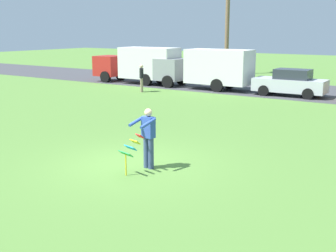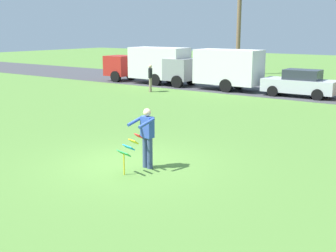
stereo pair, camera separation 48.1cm
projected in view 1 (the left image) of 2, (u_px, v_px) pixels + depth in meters
The scene contains 8 objects.
ground_plane at pixel (132, 164), 12.82m from camera, with size 120.00×120.00×0.00m, color #568438.
road_strip at pixel (310, 92), 27.67m from camera, with size 120.00×8.00×0.01m, color #424247.
person_kite_flyer at pixel (148, 136), 12.28m from camera, with size 0.59×0.70×1.73m.
kite_held at pixel (131, 149), 11.82m from camera, with size 0.53×0.70×1.08m.
parked_truck_red_cab at pixel (140, 64), 31.72m from camera, with size 6.74×2.23×2.62m.
parked_truck_grey_van at pixel (208, 68), 28.71m from camera, with size 6.73×2.18×2.62m.
parked_car_silver at pixel (290, 83), 25.84m from camera, with size 4.25×1.93×1.60m.
person_walker_near at pixel (142, 77), 27.45m from camera, with size 0.38×0.50×1.73m.
Camera 1 is at (7.66, -9.64, 3.89)m, focal length 46.60 mm.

